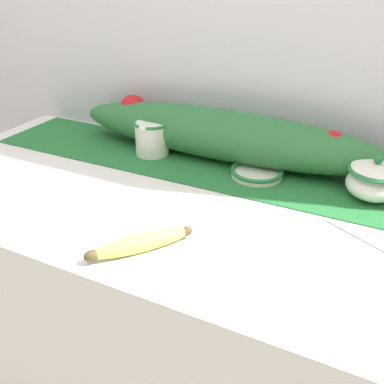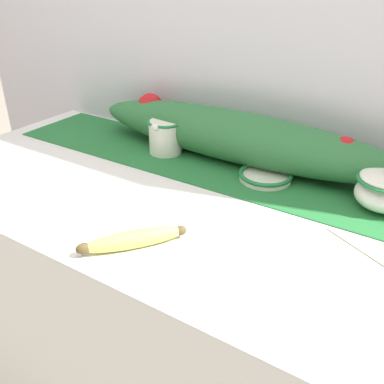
{
  "view_description": "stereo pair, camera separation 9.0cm",
  "coord_description": "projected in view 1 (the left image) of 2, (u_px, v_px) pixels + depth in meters",
  "views": [
    {
      "loc": [
        0.4,
        -0.76,
        1.39
      ],
      "look_at": [
        0.05,
        -0.05,
        0.96
      ],
      "focal_mm": 40.0,
      "sensor_mm": 36.0,
      "label": 1
    },
    {
      "loc": [
        0.48,
        -0.72,
        1.39
      ],
      "look_at": [
        0.05,
        -0.05,
        0.96
      ],
      "focal_mm": 40.0,
      "sensor_mm": 36.0,
      "label": 2
    }
  ],
  "objects": [
    {
      "name": "sugar_bowl",
      "position": [
        374.0,
        180.0,
        0.96
      ],
      "size": [
        0.12,
        0.12,
        0.11
      ],
      "color": "white",
      "rests_on": "countertop"
    },
    {
      "name": "banana",
      "position": [
        140.0,
        243.0,
        0.8
      ],
      "size": [
        0.15,
        0.18,
        0.04
      ],
      "rotation": [
        0.0,
        0.0,
        0.9
      ],
      "color": "#CCD156",
      "rests_on": "countertop"
    },
    {
      "name": "poinsettia_garland",
      "position": [
        222.0,
        134.0,
        1.15
      ],
      "size": [
        0.89,
        0.15,
        0.14
      ],
      "color": "#2D6B38",
      "rests_on": "countertop"
    },
    {
      "name": "countertop",
      "position": [
        183.0,
        339.0,
        1.2
      ],
      "size": [
        1.42,
        0.65,
        0.91
      ],
      "primitive_type": "cube",
      "color": "silver",
      "rests_on": "ground_plane"
    },
    {
      "name": "back_wall",
      "position": [
        241.0,
        44.0,
        1.12
      ],
      "size": [
        2.22,
        0.04,
        2.4
      ],
      "primitive_type": "cube",
      "color": "silver",
      "rests_on": "ground_plane"
    },
    {
      "name": "small_dish",
      "position": [
        257.0,
        172.0,
        1.07
      ],
      "size": [
        0.13,
        0.13,
        0.02
      ],
      "color": "white",
      "rests_on": "countertop"
    },
    {
      "name": "table_runner",
      "position": [
        214.0,
        167.0,
        1.13
      ],
      "size": [
        1.31,
        0.25,
        0.0
      ],
      "primitive_type": "cube",
      "color": "#236B33",
      "rests_on": "countertop"
    },
    {
      "name": "cream_pitcher",
      "position": [
        152.0,
        136.0,
        1.18
      ],
      "size": [
        0.1,
        0.11,
        0.1
      ],
      "color": "white",
      "rests_on": "countertop"
    }
  ]
}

